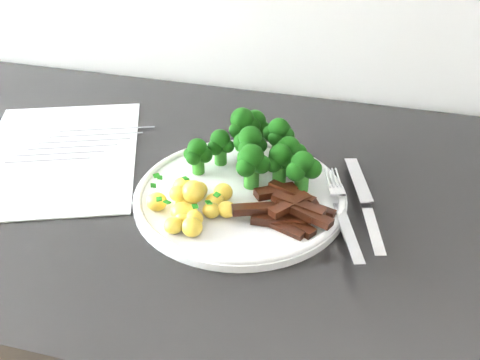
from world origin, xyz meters
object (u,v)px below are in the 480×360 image
at_px(fork, 344,217).
at_px(knife, 368,215).
at_px(plate, 240,196).
at_px(potatoes, 191,203).
at_px(broccoli, 258,145).
at_px(beef_strips, 290,210).
at_px(recipe_paper, 60,155).

relative_size(fork, knife, 0.96).
distance_m(plate, potatoes, 0.07).
xyz_separation_m(broccoli, potatoes, (-0.05, -0.11, -0.02)).
distance_m(plate, beef_strips, 0.07).
height_order(potatoes, beef_strips, potatoes).
height_order(fork, knife, fork).
distance_m(broccoli, beef_strips, 0.11).
bearing_deg(potatoes, broccoli, 63.91).
bearing_deg(potatoes, recipe_paper, 158.54).
bearing_deg(recipe_paper, knife, -5.05).
distance_m(beef_strips, knife, 0.09).
height_order(recipe_paper, potatoes, potatoes).
xyz_separation_m(plate, broccoli, (0.01, 0.06, 0.04)).
bearing_deg(broccoli, beef_strips, -56.61).
distance_m(beef_strips, fork, 0.06).
bearing_deg(fork, potatoes, -171.70).
bearing_deg(plate, broccoli, 82.43).
distance_m(recipe_paper, potatoes, 0.24).
relative_size(recipe_paper, plate, 1.35).
height_order(potatoes, fork, potatoes).
height_order(recipe_paper, fork, fork).
bearing_deg(fork, plate, 169.25).
bearing_deg(beef_strips, knife, 18.79).
xyz_separation_m(beef_strips, knife, (0.09, 0.03, -0.01)).
bearing_deg(broccoli, fork, -34.98).
xyz_separation_m(plate, fork, (0.13, -0.02, 0.01)).
bearing_deg(fork, recipe_paper, 171.10).
bearing_deg(broccoli, potatoes, -116.09).
bearing_deg(plate, recipe_paper, 172.00).
height_order(recipe_paper, beef_strips, beef_strips).
bearing_deg(knife, plate, -179.88).
relative_size(potatoes, knife, 0.57).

